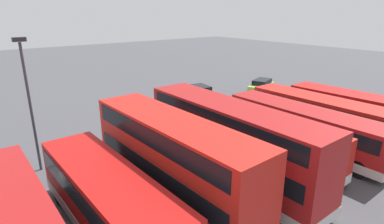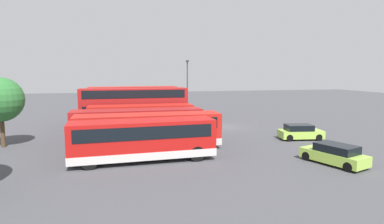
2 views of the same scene
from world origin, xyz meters
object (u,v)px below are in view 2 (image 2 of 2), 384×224
Objects in this scene: bus_single_deck_seventh at (132,107)px; bus_single_deck_fourth at (141,118)px; bus_single_deck_second at (149,130)px; lamp_post_tall at (187,84)px; bus_double_decker_fifth at (135,107)px; bus_single_deck_far_end at (132,104)px; bus_single_deck_third at (138,124)px; car_small_green at (300,132)px; bus_double_decker_sixth at (133,103)px; bus_single_deck_near_end at (143,139)px; car_hatchback_silver at (334,154)px.

bus_single_deck_fourth is at bearing -177.11° from bus_single_deck_seventh.
lamp_post_tall reaches higher than bus_single_deck_second.
bus_double_decker_fifth is at bearing 8.63° from bus_single_deck_fourth.
bus_single_deck_far_end is at bearing 72.30° from lamp_post_tall.
bus_single_deck_seventh is 1.26× the size of lamp_post_tall.
bus_single_deck_seventh is (14.60, -0.02, -0.00)m from bus_single_deck_third.
car_small_green is (-2.74, -15.02, -0.92)m from bus_single_deck_third.
bus_double_decker_sixth is at bearing -0.41° from bus_single_deck_third.
bus_single_deck_far_end is 1.31× the size of lamp_post_tall.
bus_single_deck_far_end is at bearing -0.60° from bus_single_deck_near_end.
bus_single_deck_second is at bearing 158.99° from lamp_post_tall.
bus_single_deck_third is 7.31m from bus_double_decker_fifth.
bus_single_deck_near_end is 0.87× the size of bus_single_deck_second.
bus_single_deck_far_end reaches higher than car_small_green.
car_small_green is at bearing -159.28° from lamp_post_tall.
lamp_post_tall is at bearing -32.20° from bus_single_deck_fourth.
car_hatchback_silver is at bearing -169.89° from lamp_post_tall.
bus_single_deck_fourth is at bearing 40.02° from car_hatchback_silver.
bus_single_deck_near_end reaches higher than car_small_green.
bus_single_deck_near_end and bus_single_deck_seventh have the same top height.
bus_single_deck_near_end is at bearing 176.81° from bus_single_deck_fourth.
bus_single_deck_seventh is 8.67m from lamp_post_tall.
bus_single_deck_far_end is (7.08, -0.15, -0.83)m from bus_double_decker_sixth.
bus_single_deck_second and bus_single_deck_fourth have the same top height.
bus_single_deck_near_end is at bearing 179.40° from bus_single_deck_far_end.
bus_single_deck_far_end is 2.23× the size of car_hatchback_silver.
bus_single_deck_third is 1.48× the size of lamp_post_tall.
bus_single_deck_fourth reaches higher than car_small_green.
bus_single_deck_seventh is at bearing -0.07° from bus_single_deck_third.
lamp_post_tall is at bearing -60.02° from bus_double_decker_sixth.
car_small_green is (-17.34, -15.00, -0.92)m from bus_single_deck_seventh.
bus_double_decker_fifth is 18.09m from car_small_green.
car_hatchback_silver is (-21.78, -12.65, -1.75)m from bus_double_decker_sixth.
bus_single_deck_fourth is 0.98× the size of bus_double_decker_sixth.
bus_single_deck_seventh is (7.34, 0.02, -0.83)m from bus_double_decker_fifth.
bus_double_decker_sixth is 20.45m from car_small_green.
bus_single_deck_near_end is 1.28× the size of lamp_post_tall.
bus_double_decker_fifth is 10.98m from bus_single_deck_far_end.
bus_double_decker_fifth is 1.15× the size of bus_single_deck_far_end.
bus_single_deck_second and bus_single_deck_far_end have the same top height.
bus_single_deck_near_end is 2.19× the size of car_hatchback_silver.
bus_single_deck_second is 14.65m from bus_double_decker_sixth.
lamp_post_tall is at bearing 20.72° from car_small_green.
bus_single_deck_fourth is (3.84, -0.56, -0.00)m from bus_single_deck_third.
bus_single_deck_near_end is 25.06m from bus_single_deck_far_end.
bus_double_decker_sixth is 25.25m from car_hatchback_silver.
bus_single_deck_fourth is 0.89× the size of bus_double_decker_fifth.
bus_single_deck_fourth is 2.29× the size of car_hatchback_silver.
bus_single_deck_far_end is (18.20, -0.23, -0.00)m from bus_single_deck_third.
bus_double_decker_sixth reaches higher than bus_single_deck_second.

